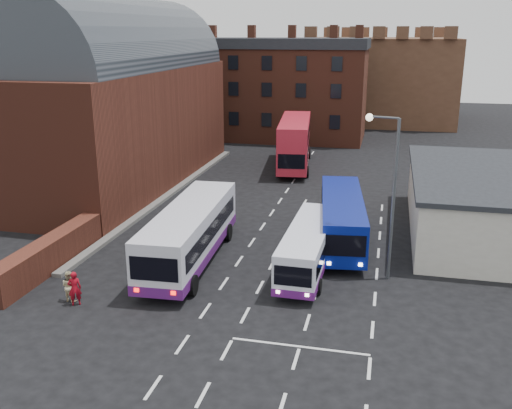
% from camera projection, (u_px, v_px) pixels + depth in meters
% --- Properties ---
extents(ground, '(180.00, 180.00, 0.00)m').
position_uv_depth(ground, '(210.00, 303.00, 28.47)').
color(ground, black).
extents(railway_station, '(12.00, 28.00, 16.00)m').
position_uv_depth(railway_station, '(111.00, 96.00, 49.18)').
color(railway_station, '#602B1E').
rests_on(railway_station, ground).
extents(forecourt_wall, '(1.20, 10.00, 1.80)m').
position_uv_depth(forecourt_wall, '(49.00, 254.00, 32.30)').
color(forecourt_wall, '#602B1E').
rests_on(forecourt_wall, ground).
extents(cream_building, '(10.40, 16.40, 4.25)m').
position_uv_depth(cream_building, '(491.00, 203.00, 37.59)').
color(cream_building, beige).
rests_on(cream_building, ground).
extents(brick_terrace, '(22.00, 10.00, 11.00)m').
position_uv_depth(brick_terrace, '(275.00, 94.00, 71.00)').
color(brick_terrace, brown).
rests_on(brick_terrace, ground).
extents(castle_keep, '(22.00, 22.00, 12.00)m').
position_uv_depth(castle_keep, '(378.00, 79.00, 86.84)').
color(castle_keep, brown).
rests_on(castle_keep, ground).
extents(bus_white_outbound, '(3.55, 12.26, 3.31)m').
position_uv_depth(bus_white_outbound, '(190.00, 230.00, 33.08)').
color(bus_white_outbound, silver).
rests_on(bus_white_outbound, ground).
extents(bus_white_inbound, '(2.47, 9.40, 2.55)m').
position_uv_depth(bus_white_inbound, '(308.00, 245.00, 32.07)').
color(bus_white_inbound, white).
rests_on(bus_white_inbound, ground).
extents(bus_blue, '(3.84, 11.27, 3.01)m').
position_uv_depth(bus_blue, '(342.00, 216.00, 36.12)').
color(bus_blue, navy).
rests_on(bus_blue, ground).
extents(bus_red_double, '(4.16, 12.25, 4.80)m').
position_uv_depth(bus_red_double, '(295.00, 142.00, 55.89)').
color(bus_red_double, red).
rests_on(bus_red_double, ground).
extents(street_lamp, '(1.79, 0.64, 8.97)m').
position_uv_depth(street_lamp, '(389.00, 183.00, 29.86)').
color(street_lamp, '#53575C').
rests_on(street_lamp, ground).
extents(pedestrian_red, '(0.77, 0.69, 1.77)m').
position_uv_depth(pedestrian_red, '(75.00, 288.00, 28.10)').
color(pedestrian_red, maroon).
rests_on(pedestrian_red, ground).
extents(pedestrian_beige, '(0.90, 0.78, 1.60)m').
position_uv_depth(pedestrian_beige, '(69.00, 286.00, 28.54)').
color(pedestrian_beige, beige).
rests_on(pedestrian_beige, ground).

